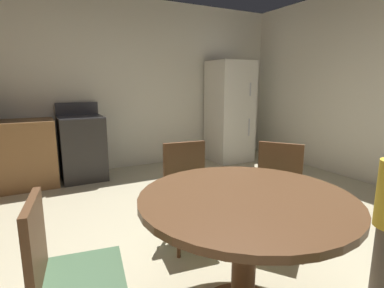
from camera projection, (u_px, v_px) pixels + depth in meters
The scene contains 8 objects.
ground_plane at pixel (216, 257), 2.43m from camera, with size 14.00×14.00×0.00m, color beige.
wall_back at pixel (116, 85), 4.81m from camera, with size 6.08×0.12×2.70m, color silver.
oven_range at pixel (82, 147), 4.36m from camera, with size 0.60×0.60×1.10m.
refrigerator at pixel (229, 112), 5.38m from camera, with size 0.68×0.68×1.76m.
dining_table at pixel (245, 222), 1.71m from camera, with size 1.20×1.20×0.76m.
chair_west at pixel (65, 272), 1.42m from camera, with size 0.46×0.46×0.87m.
chair_northeast at pixel (276, 188), 2.57m from camera, with size 0.56×0.56×0.87m.
chair_north at pixel (189, 186), 2.60m from camera, with size 0.45×0.45×0.87m.
Camera 1 is at (-1.20, -1.86, 1.37)m, focal length 28.20 mm.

